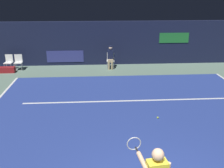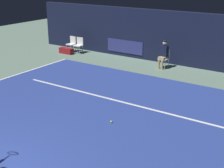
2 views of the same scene
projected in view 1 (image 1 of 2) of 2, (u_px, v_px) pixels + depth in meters
name	position (u px, v px, depth m)	size (l,w,h in m)	color
ground_plane	(133.00, 122.00, 8.83)	(34.01, 34.01, 0.00)	slate
court_surface	(133.00, 122.00, 8.83)	(10.79, 10.16, 0.01)	navy
line_service	(127.00, 101.00, 10.49)	(8.41, 0.10, 0.01)	white
back_wall	(116.00, 43.00, 15.43)	(17.56, 0.33, 2.60)	#141933
line_judge_on_chair	(111.00, 57.00, 14.69)	(0.47, 0.55, 1.32)	white
courtside_chair_near	(9.00, 61.00, 14.47)	(0.46, 0.44, 0.88)	white
courtside_chair_far	(18.00, 61.00, 14.50)	(0.47, 0.45, 0.88)	white
tennis_ball	(158.00, 118.00, 9.04)	(0.07, 0.07, 0.07)	#CCE033
equipment_bag	(7.00, 70.00, 14.12)	(0.84, 0.32, 0.32)	maroon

